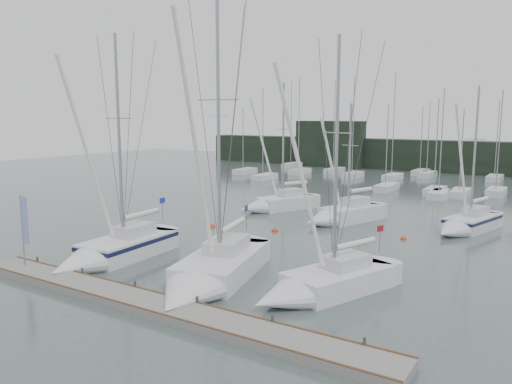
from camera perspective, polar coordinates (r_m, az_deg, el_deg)
ground at (r=27.90m, az=-4.63°, el=-9.91°), size 160.00×160.00×0.00m
dock at (r=24.27m, az=-11.92°, el=-12.47°), size 24.00×2.00×0.40m
far_treeline at (r=84.84m, az=21.45°, el=3.78°), size 90.00×4.00×5.00m
far_building_left at (r=88.83m, az=8.45°, el=5.45°), size 12.00×3.00×8.00m
mast_forest at (r=67.84m, az=18.84°, el=1.12°), size 58.09×25.89×14.88m
sailboat_near_left at (r=31.94m, az=-16.53°, el=-6.68°), size 3.49×9.73×14.78m
sailboat_near_center at (r=26.45m, az=-5.64°, el=-9.64°), size 5.85×11.19×16.59m
sailboat_near_right at (r=25.18m, az=6.62°, el=-10.74°), size 5.62×8.79×13.69m
sailboat_mid_b at (r=47.24m, az=1.98°, el=-1.43°), size 5.60×8.28×12.75m
sailboat_mid_c at (r=42.32m, az=9.49°, el=-2.72°), size 5.18×8.33×10.70m
sailboat_mid_d at (r=41.65m, az=22.70°, el=-3.52°), size 4.38×8.18×11.91m
buoy_a at (r=38.93m, az=2.18°, el=-4.50°), size 0.55×0.55×0.55m
buoy_b at (r=37.95m, az=16.51°, el=-5.21°), size 0.46×0.46×0.46m
buoy_c at (r=40.50m, az=-5.04°, el=-4.01°), size 0.54×0.54×0.54m
dock_banner at (r=31.17m, az=-24.96°, el=-3.34°), size 0.63×0.11×4.11m
seagull at (r=29.35m, az=-4.28°, el=8.67°), size 0.90×0.50×0.19m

